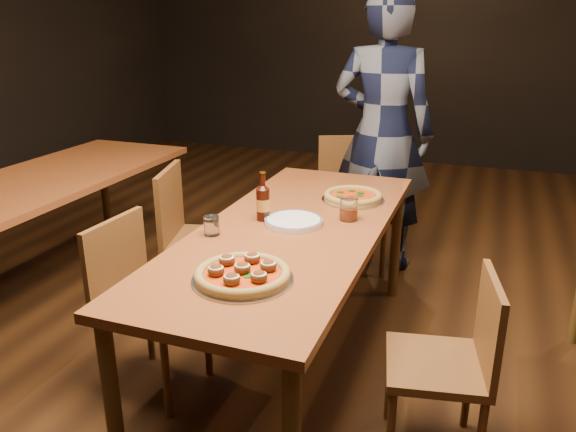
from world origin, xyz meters
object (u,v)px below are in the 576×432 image
(chair_main_sw, at_px, (206,240))
(amber_glass, at_px, (349,209))
(chair_main_nw, at_px, (153,306))
(plate_stack, at_px, (294,221))
(table_left, at_px, (47,188))
(water_glass, at_px, (212,226))
(chair_main_e, at_px, (436,363))
(chair_end, at_px, (353,203))
(beer_bottle, at_px, (263,203))
(pizza_margherita, at_px, (353,196))
(diner, at_px, (383,133))
(table_main, at_px, (292,241))
(pizza_meatball, at_px, (243,274))

(chair_main_sw, xyz_separation_m, amber_glass, (0.88, -0.18, 0.35))
(chair_main_nw, xyz_separation_m, amber_glass, (0.76, 0.55, 0.38))
(amber_glass, bearing_deg, plate_stack, -146.86)
(chair_main_nw, distance_m, chair_main_sw, 0.74)
(table_left, bearing_deg, water_glass, -20.19)
(chair_main_e, xyz_separation_m, plate_stack, (-0.72, 0.39, 0.36))
(chair_end, xyz_separation_m, water_glass, (-0.28, -1.49, 0.33))
(plate_stack, bearing_deg, water_glass, -139.53)
(beer_bottle, bearing_deg, chair_end, 83.40)
(pizza_margherita, xyz_separation_m, diner, (-0.03, 0.93, 0.16))
(table_main, relative_size, amber_glass, 18.62)
(table_left, distance_m, pizza_margherita, 1.88)
(chair_main_sw, distance_m, pizza_meatball, 1.20)
(chair_main_sw, height_order, water_glass, chair_main_sw)
(chair_main_sw, height_order, amber_glass, chair_main_sw)
(chair_end, bearing_deg, amber_glass, -100.82)
(table_main, height_order, chair_main_e, chair_main_e)
(pizza_meatball, xyz_separation_m, pizza_margherita, (0.15, 1.07, -0.00))
(beer_bottle, height_order, amber_glass, beer_bottle)
(chair_main_nw, xyz_separation_m, beer_bottle, (0.38, 0.41, 0.40))
(table_main, xyz_separation_m, diner, (0.13, 1.42, 0.25))
(chair_main_nw, bearing_deg, table_left, 63.21)
(table_main, xyz_separation_m, beer_bottle, (-0.16, 0.04, 0.15))
(chair_end, height_order, pizza_meatball, chair_end)
(table_left, distance_m, water_glass, 1.50)
(chair_main_sw, distance_m, diner, 1.40)
(beer_bottle, bearing_deg, plate_stack, -1.78)
(chair_end, relative_size, water_glass, 10.86)
(pizza_meatball, height_order, water_glass, water_glass)
(pizza_meatball, height_order, pizza_margherita, pizza_meatball)
(chair_end, bearing_deg, chair_main_nw, -130.71)
(amber_glass, bearing_deg, diner, 94.12)
(chair_end, bearing_deg, diner, 20.65)
(plate_stack, bearing_deg, pizza_meatball, -87.88)
(diner, bearing_deg, water_glass, 77.43)
(chair_main_e, distance_m, pizza_meatball, 0.83)
(table_left, height_order, chair_main_nw, chair_main_nw)
(plate_stack, bearing_deg, table_main, -82.85)
(chair_main_sw, relative_size, chair_end, 0.98)
(chair_main_nw, bearing_deg, pizza_margherita, -36.22)
(chair_main_sw, distance_m, amber_glass, 0.96)
(chair_end, xyz_separation_m, plate_stack, (0.01, -1.23, 0.30))
(chair_main_nw, distance_m, pizza_meatball, 0.69)
(chair_main_e, relative_size, pizza_margherita, 2.46)
(chair_main_nw, distance_m, diner, 1.97)
(pizza_meatball, relative_size, diner, 0.20)
(table_main, relative_size, water_glass, 23.27)
(pizza_margherita, height_order, amber_glass, amber_glass)
(table_main, relative_size, pizza_meatball, 5.30)
(pizza_margherita, bearing_deg, table_main, -108.92)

